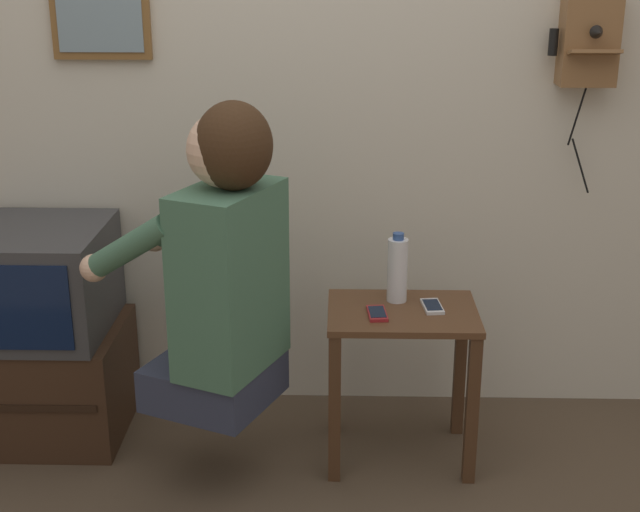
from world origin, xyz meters
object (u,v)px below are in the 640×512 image
(television, at_px, (33,280))
(framed_picture, at_px, (99,4))
(person, at_px, (222,263))
(wall_phone_antique, at_px, (589,35))
(water_bottle, at_px, (397,269))
(cell_phone_spare, at_px, (432,306))
(cell_phone_held, at_px, (377,313))

(television, bearing_deg, framed_picture, 48.15)
(person, height_order, wall_phone_antique, wall_phone_antique)
(person, xyz_separation_m, water_bottle, (0.55, 0.26, -0.11))
(person, relative_size, framed_picture, 2.64)
(cell_phone_spare, relative_size, water_bottle, 0.54)
(television, distance_m, water_bottle, 1.27)
(framed_picture, relative_size, cell_phone_held, 2.89)
(wall_phone_antique, bearing_deg, television, -173.37)
(wall_phone_antique, relative_size, framed_picture, 2.03)
(person, height_order, cell_phone_held, person)
(person, height_order, framed_picture, framed_picture)
(person, height_order, television, person)
(cell_phone_held, bearing_deg, wall_phone_antique, 25.35)
(framed_picture, bearing_deg, person, -51.28)
(cell_phone_held, height_order, water_bottle, water_bottle)
(framed_picture, relative_size, water_bottle, 1.54)
(person, xyz_separation_m, framed_picture, (-0.47, 0.59, 0.73))
(person, bearing_deg, cell_phone_spare, -49.75)
(cell_phone_spare, bearing_deg, person, -169.32)
(person, relative_size, cell_phone_held, 7.62)
(water_bottle, bearing_deg, television, 177.19)
(framed_picture, bearing_deg, water_bottle, -17.71)
(water_bottle, bearing_deg, cell_phone_held, -118.71)
(television, bearing_deg, cell_phone_spare, -5.24)
(framed_picture, height_order, cell_phone_spare, framed_picture)
(television, xyz_separation_m, cell_phone_spare, (1.38, -0.13, -0.03))
(person, bearing_deg, wall_phone_antique, -41.72)
(person, bearing_deg, framed_picture, 62.40)
(cell_phone_held, height_order, cell_phone_spare, same)
(person, distance_m, framed_picture, 1.05)
(television, xyz_separation_m, water_bottle, (1.27, -0.06, 0.07))
(wall_phone_antique, bearing_deg, person, -155.40)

